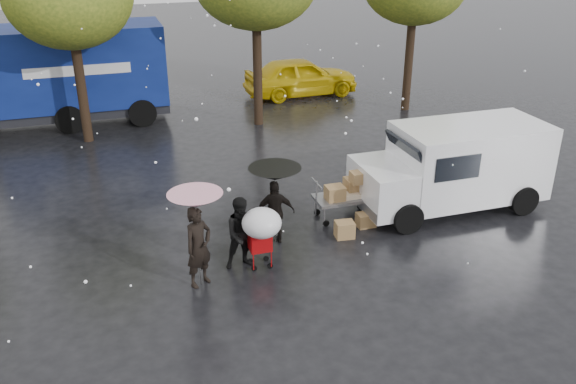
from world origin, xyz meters
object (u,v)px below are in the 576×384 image
object	(u,v)px
shopping_cart	(261,226)
white_van	(455,165)
person_black	(275,212)
vendor_cart	(348,191)
person_pink	(199,247)
blue_truck	(55,77)
yellow_taxi	(301,77)

from	to	relation	value
shopping_cart	white_van	distance (m)	5.81
white_van	person_black	bearing A→B (deg)	-175.05
vendor_cart	person_black	bearing A→B (deg)	-162.10
shopping_cart	white_van	bearing A→B (deg)	15.23
person_pink	vendor_cart	size ratio (longest dim) A/B	1.15
person_black	shopping_cart	distance (m)	1.30
person_black	vendor_cart	world-z (taller)	person_black
person_black	shopping_cart	world-z (taller)	person_black
vendor_cart	white_van	size ratio (longest dim) A/B	0.31
person_pink	vendor_cart	bearing A→B (deg)	-6.16
person_pink	person_black	distance (m)	2.35
person_pink	blue_truck	bearing A→B (deg)	72.37
vendor_cart	yellow_taxi	xyz separation A→B (m)	(2.61, 11.21, 0.08)
shopping_cart	white_van	xyz separation A→B (m)	(5.60, 1.52, 0.10)
person_black	white_van	bearing A→B (deg)	-165.08
blue_truck	person_pink	bearing A→B (deg)	-76.47
shopping_cart	blue_truck	distance (m)	12.75
person_black	blue_truck	world-z (taller)	blue_truck
white_van	blue_truck	size ratio (longest dim) A/B	0.59
vendor_cart	white_van	distance (m)	2.92
vendor_cart	shopping_cart	bearing A→B (deg)	-147.00
person_pink	yellow_taxi	distance (m)	14.73
person_pink	vendor_cart	distance (m)	4.52
person_pink	white_van	xyz separation A→B (m)	(6.97, 1.66, 0.29)
person_pink	yellow_taxi	bearing A→B (deg)	31.76
white_van	yellow_taxi	distance (m)	11.46
person_black	yellow_taxi	bearing A→B (deg)	-101.65
yellow_taxi	shopping_cart	bearing A→B (deg)	155.88
yellow_taxi	white_van	bearing A→B (deg)	179.55
vendor_cart	shopping_cart	xyz separation A→B (m)	(-2.73, -1.77, 0.34)
person_black	person_pink	bearing A→B (deg)	41.65
person_pink	blue_truck	world-z (taller)	blue_truck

